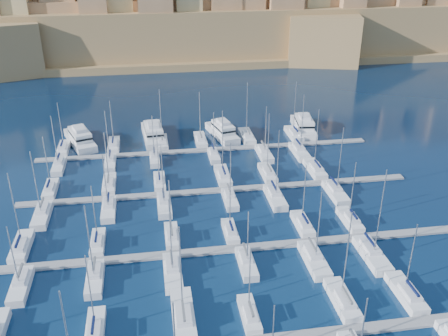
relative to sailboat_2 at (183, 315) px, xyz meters
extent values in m
plane|color=black|center=(10.84, 27.89, -0.77)|extent=(600.00, 600.00, 0.00)
cube|color=slate|center=(10.84, 15.89, -0.57)|extent=(84.00, 2.00, 0.40)
cube|color=slate|center=(10.84, 37.89, -0.57)|extent=(84.00, 2.00, 0.40)
cube|color=slate|center=(10.84, 59.89, -0.57)|extent=(84.00, 2.00, 0.40)
cube|color=silver|center=(-12.29, -0.97, -0.26)|extent=(2.48, 8.28, 1.61)
cube|color=silver|center=(-12.29, -1.79, 0.90)|extent=(1.74, 3.73, 0.70)
cylinder|color=#9EA0A8|center=(-12.29, -0.55, 6.34)|extent=(0.18, 0.18, 11.59)
cube|color=#091236|center=(-12.29, -2.21, 1.95)|extent=(0.35, 3.31, 0.35)
cube|color=silver|center=(0.00, 0.13, -0.21)|extent=(3.14, 10.47, 1.72)
cube|color=silver|center=(0.00, -0.92, 1.00)|extent=(2.20, 4.71, 0.70)
cylinder|color=#9EA0A8|center=(0.00, 0.65, 7.58)|extent=(0.18, 0.18, 13.85)
cube|color=#595B60|center=(0.00, -1.44, 2.05)|extent=(0.35, 4.19, 0.35)
cube|color=silver|center=(9.46, -1.26, -0.28)|extent=(2.31, 7.70, 1.58)
cube|color=silver|center=(9.46, -2.03, 0.87)|extent=(1.62, 3.46, 0.70)
cylinder|color=#9EA0A8|center=(9.46, -0.87, 5.73)|extent=(0.18, 0.18, 10.44)
cube|color=#595B60|center=(9.46, -2.41, 1.92)|extent=(0.35, 3.08, 0.35)
cube|color=silver|center=(23.85, -0.42, -0.23)|extent=(2.81, 9.38, 1.67)
cube|color=silver|center=(23.85, -1.36, 0.95)|extent=(1.97, 4.22, 0.70)
cylinder|color=#9EA0A8|center=(23.85, 0.05, 7.74)|extent=(0.18, 0.18, 14.28)
cube|color=#595B60|center=(23.85, -1.83, 2.00)|extent=(0.35, 3.75, 0.35)
cube|color=silver|center=(34.06, -0.44, -0.24)|extent=(2.80, 9.33, 1.67)
cube|color=silver|center=(34.06, -1.37, 0.95)|extent=(1.96, 4.20, 0.70)
cylinder|color=#9EA0A8|center=(34.06, 0.03, 6.27)|extent=(0.18, 0.18, 11.35)
cube|color=#091236|center=(34.06, -1.84, 2.00)|extent=(0.35, 3.73, 0.35)
cylinder|color=#9EA0A8|center=(21.67, -11.67, 5.25)|extent=(0.18, 0.18, 9.40)
cube|color=silver|center=(-26.54, 21.63, -0.23)|extent=(2.84, 9.47, 1.67)
cube|color=silver|center=(-26.54, 20.68, 0.95)|extent=(1.99, 4.26, 0.70)
cylinder|color=#9EA0A8|center=(-26.54, 22.10, 7.32)|extent=(0.18, 0.18, 13.43)
cube|color=#091236|center=(-26.54, 20.21, 2.00)|extent=(0.35, 3.79, 0.35)
cube|color=silver|center=(-13.44, 20.88, -0.27)|extent=(2.39, 7.97, 1.60)
cube|color=silver|center=(-13.44, 20.08, 0.88)|extent=(1.67, 3.59, 0.70)
cylinder|color=#9EA0A8|center=(-13.44, 21.28, 5.76)|extent=(0.18, 0.18, 10.46)
cube|color=#091236|center=(-13.44, 19.68, 1.93)|extent=(0.35, 3.19, 0.35)
cube|color=silver|center=(-0.35, 20.92, -0.27)|extent=(2.41, 8.05, 1.60)
cube|color=silver|center=(-0.35, 20.11, 0.88)|extent=(1.69, 3.62, 0.70)
cylinder|color=#9EA0A8|center=(-0.35, 21.32, 5.79)|extent=(0.18, 0.18, 10.51)
cube|color=#595B60|center=(-0.35, 19.71, 1.93)|extent=(0.35, 3.22, 0.35)
cube|color=silver|center=(10.38, 20.73, -0.28)|extent=(2.30, 7.67, 1.58)
cube|color=silver|center=(10.38, 19.96, 0.86)|extent=(1.61, 3.45, 0.70)
cylinder|color=#9EA0A8|center=(10.38, 21.11, 5.27)|extent=(0.18, 0.18, 9.51)
cube|color=#091236|center=(10.38, 19.58, 1.91)|extent=(0.35, 3.07, 0.35)
cube|color=silver|center=(24.29, 21.13, -0.26)|extent=(2.54, 8.47, 1.62)
cube|color=silver|center=(24.29, 20.28, 0.90)|extent=(1.78, 3.81, 0.70)
cylinder|color=#9EA0A8|center=(24.29, 21.55, 6.28)|extent=(0.18, 0.18, 11.46)
cube|color=#091236|center=(24.29, 19.86, 1.95)|extent=(0.35, 3.39, 0.35)
cube|color=silver|center=(33.69, 21.17, -0.26)|extent=(2.56, 8.55, 1.63)
cube|color=silver|center=(33.69, 20.31, 0.91)|extent=(1.79, 3.85, 0.70)
cylinder|color=#9EA0A8|center=(33.69, 21.59, 6.23)|extent=(0.18, 0.18, 11.34)
cube|color=#091236|center=(33.69, 19.88, 1.96)|extent=(0.35, 3.42, 0.35)
cube|color=silver|center=(-24.49, 10.49, -0.25)|extent=(2.64, 8.81, 1.64)
cube|color=silver|center=(-24.49, 11.37, 0.92)|extent=(1.85, 3.96, 0.70)
cylinder|color=#9EA0A8|center=(-24.49, 10.05, 5.80)|extent=(0.18, 0.18, 10.46)
cube|color=#595B60|center=(-24.49, 11.81, 1.97)|extent=(0.35, 3.52, 0.35)
cube|color=silver|center=(-13.19, 10.50, -0.25)|extent=(2.64, 8.79, 1.64)
cube|color=silver|center=(-13.19, 11.38, 0.92)|extent=(1.85, 3.96, 0.70)
cylinder|color=#9EA0A8|center=(-13.19, 10.06, 7.06)|extent=(0.18, 0.18, 12.99)
cube|color=#595B60|center=(-13.19, 11.82, 1.97)|extent=(0.35, 3.52, 0.35)
cube|color=silver|center=(-0.87, 10.18, -0.23)|extent=(2.83, 9.43, 1.67)
cube|color=silver|center=(-0.87, 11.12, 0.95)|extent=(1.98, 4.24, 0.70)
cylinder|color=#9EA0A8|center=(-0.87, 9.71, 7.21)|extent=(0.18, 0.18, 13.21)
cube|color=#595B60|center=(-0.87, 11.59, 2.00)|extent=(0.35, 3.77, 0.35)
cube|color=silver|center=(11.45, 10.67, -0.26)|extent=(2.53, 8.44, 1.62)
cube|color=silver|center=(11.45, 11.52, 0.90)|extent=(1.77, 3.80, 0.70)
cylinder|color=#9EA0A8|center=(11.45, 10.25, 5.35)|extent=(0.18, 0.18, 9.59)
cube|color=#595B60|center=(11.45, 11.94, 1.95)|extent=(0.35, 3.37, 0.35)
cube|color=silver|center=(22.88, 9.88, -0.22)|extent=(3.01, 10.03, 1.70)
cube|color=silver|center=(22.88, 10.88, 0.98)|extent=(2.11, 4.51, 0.70)
cylinder|color=#9EA0A8|center=(22.88, 9.38, 6.90)|extent=(0.18, 0.18, 12.53)
cube|color=#595B60|center=(22.88, 11.38, 2.03)|extent=(0.35, 4.01, 0.35)
cube|color=silver|center=(33.09, 9.72, -0.21)|extent=(3.11, 10.35, 1.72)
cube|color=silver|center=(33.09, 10.75, 1.00)|extent=(2.17, 4.66, 0.70)
cylinder|color=#9EA0A8|center=(33.09, 9.20, 8.50)|extent=(0.18, 0.18, 15.70)
cube|color=#091236|center=(33.09, 11.27, 2.05)|extent=(0.35, 4.14, 0.35)
cube|color=silver|center=(-24.84, 43.10, -0.26)|extent=(2.52, 8.41, 1.62)
cube|color=silver|center=(-24.84, 42.26, 0.90)|extent=(1.77, 3.79, 0.70)
cylinder|color=#9EA0A8|center=(-24.84, 43.52, 6.17)|extent=(0.18, 0.18, 11.23)
cube|color=#091236|center=(-24.84, 41.84, 1.95)|extent=(0.35, 3.36, 0.35)
cube|color=silver|center=(-12.55, 43.42, -0.24)|extent=(2.71, 9.05, 1.65)
cube|color=silver|center=(-12.55, 42.51, 0.93)|extent=(1.90, 4.07, 0.70)
cylinder|color=#9EA0A8|center=(-12.55, 43.87, 6.20)|extent=(0.18, 0.18, 11.23)
cube|color=#595B60|center=(-12.55, 42.06, 1.98)|extent=(0.35, 3.62, 0.35)
cube|color=silver|center=(-1.66, 42.99, -0.26)|extent=(2.46, 8.20, 1.61)
cube|color=silver|center=(-1.66, 42.17, 0.89)|extent=(1.72, 3.69, 0.70)
cylinder|color=#9EA0A8|center=(-1.66, 43.40, 6.14)|extent=(0.18, 0.18, 11.19)
cube|color=#091236|center=(-1.66, 41.76, 1.94)|extent=(0.35, 3.28, 0.35)
cube|color=silver|center=(12.59, 43.71, -0.23)|extent=(2.89, 9.63, 1.68)
cube|color=silver|center=(12.59, 42.75, 0.96)|extent=(2.02, 4.33, 0.70)
cylinder|color=#9EA0A8|center=(12.59, 44.19, 7.90)|extent=(0.18, 0.18, 14.58)
cube|color=#091236|center=(12.59, 42.26, 2.01)|extent=(0.35, 3.85, 0.35)
cube|color=silver|center=(22.85, 43.44, -0.24)|extent=(2.73, 9.10, 1.65)
cube|color=silver|center=(22.85, 42.53, 0.94)|extent=(1.91, 4.09, 0.70)
cylinder|color=#9EA0A8|center=(22.85, 43.90, 7.32)|extent=(0.18, 0.18, 13.47)
cube|color=#595B60|center=(22.85, 42.08, 1.99)|extent=(0.35, 3.64, 0.35)
cube|color=silver|center=(34.19, 43.80, -0.22)|extent=(2.94, 9.81, 1.69)
cube|color=silver|center=(34.19, 42.82, 0.97)|extent=(2.06, 4.41, 0.70)
cylinder|color=#9EA0A8|center=(34.19, 44.29, 7.44)|extent=(0.18, 0.18, 13.64)
cube|color=#091236|center=(34.19, 42.33, 2.02)|extent=(0.35, 3.92, 0.35)
cube|color=silver|center=(-24.80, 32.08, -0.23)|extent=(2.89, 9.62, 1.68)
cube|color=silver|center=(-24.80, 33.04, 0.96)|extent=(2.02, 4.33, 0.70)
cylinder|color=#9EA0A8|center=(-24.80, 31.60, 7.15)|extent=(0.18, 0.18, 13.08)
cube|color=#595B60|center=(-24.80, 33.53, 2.01)|extent=(0.35, 3.85, 0.35)
cube|color=silver|center=(-12.10, 32.37, -0.24)|extent=(2.71, 9.04, 1.65)
cube|color=silver|center=(-12.10, 33.28, 0.93)|extent=(1.90, 4.07, 0.70)
cylinder|color=#9EA0A8|center=(-12.10, 31.92, 6.33)|extent=(0.18, 0.18, 11.49)
cube|color=#091236|center=(-12.10, 33.73, 1.98)|extent=(0.35, 3.62, 0.35)
cube|color=silver|center=(-1.14, 32.32, -0.24)|extent=(2.74, 9.15, 1.66)
cube|color=silver|center=(-1.14, 33.23, 0.94)|extent=(1.92, 4.12, 0.70)
cylinder|color=#9EA0A8|center=(-1.14, 31.86, 6.99)|extent=(0.18, 0.18, 12.81)
cube|color=#091236|center=(-1.14, 33.69, 1.99)|extent=(0.35, 3.66, 0.35)
cube|color=silver|center=(12.35, 32.74, -0.26)|extent=(2.49, 8.30, 1.62)
cube|color=silver|center=(12.35, 33.57, 0.90)|extent=(1.74, 3.74, 0.70)
cylinder|color=#9EA0A8|center=(12.35, 32.33, 6.63)|extent=(0.18, 0.18, 12.16)
cube|color=#595B60|center=(12.35, 33.99, 1.95)|extent=(0.35, 3.32, 0.35)
cube|color=silver|center=(21.75, 31.96, -0.22)|extent=(2.96, 9.87, 1.69)
cube|color=silver|center=(21.75, 32.94, 0.97)|extent=(2.07, 4.44, 0.70)
cylinder|color=#9EA0A8|center=(21.75, 31.46, 7.87)|extent=(0.18, 0.18, 14.48)
cube|color=#091236|center=(21.75, 33.44, 2.02)|extent=(0.35, 3.95, 0.35)
cube|color=silver|center=(34.87, 32.02, -0.23)|extent=(2.93, 9.75, 1.69)
cube|color=silver|center=(34.87, 32.99, 0.97)|extent=(2.05, 4.39, 0.70)
cylinder|color=#9EA0A8|center=(34.87, 31.53, 7.70)|extent=(0.18, 0.18, 14.17)
cube|color=#091236|center=(34.87, 33.48, 2.02)|extent=(0.35, 3.90, 0.35)
cube|color=silver|center=(-24.99, 65.33, -0.25)|extent=(2.66, 8.87, 1.64)
cube|color=silver|center=(-24.99, 64.44, 0.92)|extent=(1.86, 3.99, 0.70)
cylinder|color=#9EA0A8|center=(-24.99, 65.77, 6.24)|extent=(0.18, 0.18, 11.33)
cube|color=#091236|center=(-24.99, 64.00, 1.97)|extent=(0.35, 3.55, 0.35)
cube|color=silver|center=(-12.50, 65.56, -0.24)|extent=(2.80, 9.34, 1.67)
cube|color=silver|center=(-12.50, 64.63, 0.95)|extent=(1.96, 4.20, 0.70)
cylinder|color=#9EA0A8|center=(-12.50, 66.03, 6.16)|extent=(0.18, 0.18, 11.12)
cube|color=#091236|center=(-12.50, 64.16, 2.00)|extent=(0.35, 3.74, 0.35)
cube|color=silver|center=(-0.07, 65.48, -0.24)|extent=(2.75, 9.18, 1.66)
cube|color=silver|center=(-0.07, 64.57, 0.94)|extent=(1.93, 4.13, 0.70)
cylinder|color=#9EA0A8|center=(-0.07, 65.94, 7.34)|extent=(0.18, 0.18, 13.50)
cube|color=#595B60|center=(-0.07, 64.11, 1.99)|extent=(0.35, 3.67, 0.35)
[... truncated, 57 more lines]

